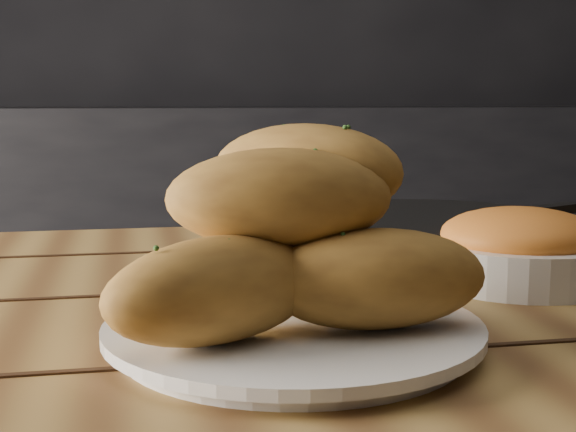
% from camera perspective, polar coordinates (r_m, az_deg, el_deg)
% --- Properties ---
extents(counter, '(2.80, 0.60, 0.90)m').
position_cam_1_polar(counter, '(2.52, -5.99, -2.60)').
color(counter, black).
rests_on(counter, ground).
extents(plate, '(0.27, 0.27, 0.02)m').
position_cam_1_polar(plate, '(0.57, 0.39, -8.34)').
color(plate, white).
rests_on(plate, table).
extents(bread_rolls, '(0.27, 0.24, 0.14)m').
position_cam_1_polar(bread_rolls, '(0.56, 0.17, -1.66)').
color(bread_rolls, '#AC792F').
rests_on(bread_rolls, plate).
extents(skillet, '(0.39, 0.28, 0.05)m').
position_cam_1_polar(skillet, '(0.92, 9.96, -1.19)').
color(skillet, black).
rests_on(skillet, table).
extents(bowl, '(0.18, 0.18, 0.07)m').
position_cam_1_polar(bowl, '(0.79, 16.21, -2.25)').
color(bowl, white).
rests_on(bowl, table).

